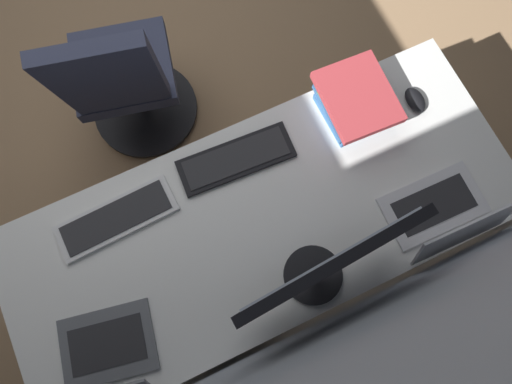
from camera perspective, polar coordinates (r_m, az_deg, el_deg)
wall_back at (r=0.94m, az=12.51°, el=-22.10°), size 4.43×0.10×2.60m
desk at (r=1.57m, az=0.78°, el=-4.20°), size 1.83×0.74×0.73m
drawer_pedestal at (r=1.88m, az=-7.08°, el=-10.25°), size 0.40×0.51×0.69m
monitor_primary at (r=1.23m, az=9.09°, el=-10.02°), size 0.56×0.20×0.46m
laptop_leftmost at (r=1.51m, az=-19.23°, el=-20.99°), size 0.35×0.36×0.22m
laptop_left at (r=1.59m, az=23.82°, el=-2.92°), size 0.36×0.26×0.20m
keyboard_main at (r=1.55m, az=-2.68°, el=4.43°), size 0.43×0.16×0.02m
keyboard_spare at (r=1.57m, az=-18.02°, el=-3.34°), size 0.43×0.16×0.02m
mouse_main at (r=1.73m, az=20.38°, el=11.41°), size 0.06×0.10×0.03m
book_stack_near at (r=1.62m, az=13.07°, el=11.52°), size 0.25×0.30×0.11m
office_chair at (r=2.07m, az=-16.93°, el=13.58°), size 0.56×0.59×0.97m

